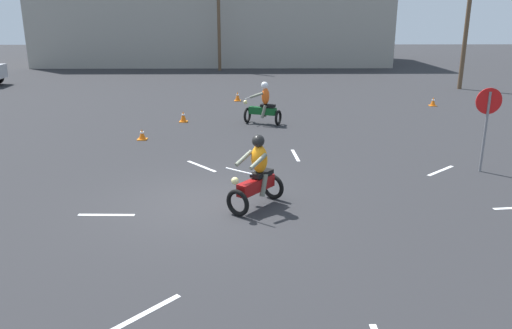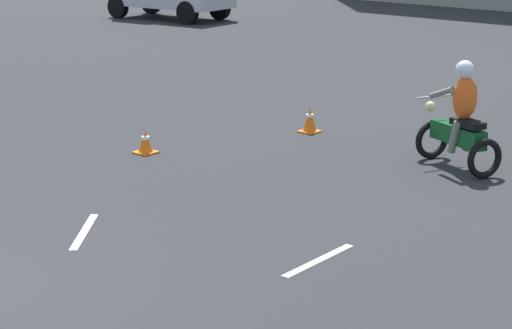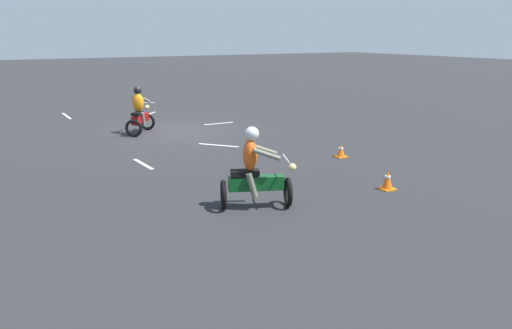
# 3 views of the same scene
# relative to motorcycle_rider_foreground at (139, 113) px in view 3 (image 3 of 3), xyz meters

# --- Properties ---
(ground_plane) EXTENTS (120.00, 120.00, 0.00)m
(ground_plane) POSITION_rel_motorcycle_rider_foreground_xyz_m (-1.21, 0.22, -0.73)
(ground_plane) COLOR #28282B
(motorcycle_rider_foreground) EXTENTS (1.34, 1.47, 1.66)m
(motorcycle_rider_foreground) POSITION_rel_motorcycle_rider_foreground_xyz_m (0.00, 0.00, 0.00)
(motorcycle_rider_foreground) COLOR black
(motorcycle_rider_foreground) RESTS_ON ground
(motorcycle_rider_background) EXTENTS (1.54, 1.11, 1.66)m
(motorcycle_rider_background) POSITION_rel_motorcycle_rider_foreground_xyz_m (0.41, 8.73, 0.00)
(motorcycle_rider_background) COLOR black
(motorcycle_rider_background) RESTS_ON ground
(traffic_cone_mid_center) EXTENTS (0.32, 0.32, 0.38)m
(traffic_cone_mid_center) POSITION_rel_motorcycle_rider_foreground_xyz_m (-3.84, 6.26, -0.54)
(traffic_cone_mid_center) COLOR orange
(traffic_cone_mid_center) RESTS_ON ground
(traffic_cone_mid_left) EXTENTS (0.32, 0.32, 0.45)m
(traffic_cone_mid_left) POSITION_rel_motorcycle_rider_foreground_xyz_m (-2.79, 9.17, -0.51)
(traffic_cone_mid_left) COLOR orange
(traffic_cone_mid_left) RESTS_ON ground
(lane_stripe_n) EXTENTS (0.18, 1.30, 0.01)m
(lane_stripe_n) POSITION_rel_motorcycle_rider_foreground_xyz_m (1.25, 4.20, -0.72)
(lane_stripe_n) COLOR silver
(lane_stripe_n) RESTS_ON ground
(lane_stripe_nw) EXTENTS (0.95, 1.12, 0.01)m
(lane_stripe_nw) POSITION_rel_motorcycle_rider_foreground_xyz_m (-1.53, 3.11, -0.72)
(lane_stripe_nw) COLOR silver
(lane_stripe_nw) RESTS_ON ground
(lane_stripe_w) EXTENTS (1.23, 0.14, 0.01)m
(lane_stripe_w) POSITION_rel_motorcycle_rider_foreground_xyz_m (-3.27, -0.45, -0.72)
(lane_stripe_w) COLOR silver
(lane_stripe_w) RESTS_ON ground
(lane_stripe_sw) EXTENTS (0.92, 1.00, 0.01)m
(lane_stripe_sw) POSITION_rel_motorcycle_rider_foreground_xyz_m (-1.70, -4.15, -0.72)
(lane_stripe_sw) COLOR silver
(lane_stripe_sw) RESTS_ON ground
(lane_stripe_s) EXTENTS (0.10, 1.83, 0.01)m
(lane_stripe_s) POSITION_rel_motorcycle_rider_foreground_xyz_m (1.55, -5.40, -0.72)
(lane_stripe_s) COLOR silver
(lane_stripe_s) RESTS_ON ground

